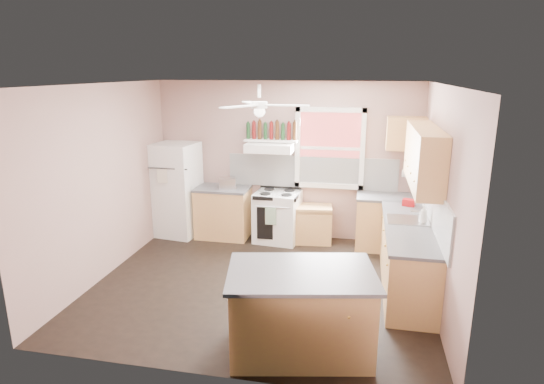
% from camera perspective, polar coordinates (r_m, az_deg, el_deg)
% --- Properties ---
extents(floor, '(4.50, 4.50, 0.00)m').
position_cam_1_polar(floor, '(6.43, -1.43, -11.47)').
color(floor, black).
rests_on(floor, ground).
extents(ceiling, '(4.50, 4.50, 0.00)m').
position_cam_1_polar(ceiling, '(5.75, -1.61, 13.35)').
color(ceiling, white).
rests_on(ceiling, ground).
extents(wall_back, '(4.50, 0.05, 2.70)m').
position_cam_1_polar(wall_back, '(7.88, 1.78, 3.95)').
color(wall_back, gray).
rests_on(wall_back, ground).
extents(wall_right, '(0.05, 4.00, 2.70)m').
position_cam_1_polar(wall_right, '(5.89, 20.61, -0.90)').
color(wall_right, gray).
rests_on(wall_right, ground).
extents(wall_left, '(0.05, 4.00, 2.70)m').
position_cam_1_polar(wall_left, '(6.81, -20.51, 1.20)').
color(wall_left, gray).
rests_on(wall_left, ground).
extents(backsplash_back, '(2.90, 0.03, 0.55)m').
position_cam_1_polar(backsplash_back, '(7.82, 4.97, 2.50)').
color(backsplash_back, white).
rests_on(backsplash_back, wall_back).
extents(backsplash_right, '(0.03, 2.60, 0.55)m').
position_cam_1_polar(backsplash_right, '(6.21, 19.69, -1.69)').
color(backsplash_right, white).
rests_on(backsplash_right, wall_right).
extents(window_view, '(1.00, 0.02, 1.20)m').
position_cam_1_polar(window_view, '(7.71, 7.26, 5.47)').
color(window_view, maroon).
rests_on(window_view, wall_back).
extents(window_frame, '(1.16, 0.07, 1.36)m').
position_cam_1_polar(window_frame, '(7.68, 7.25, 5.44)').
color(window_frame, white).
rests_on(window_frame, wall_back).
extents(refrigerator, '(0.78, 0.76, 1.65)m').
position_cam_1_polar(refrigerator, '(8.19, -11.81, 0.29)').
color(refrigerator, white).
rests_on(refrigerator, floor).
extents(base_cabinet_left, '(0.90, 0.60, 0.86)m').
position_cam_1_polar(base_cabinet_left, '(8.05, -6.14, -2.66)').
color(base_cabinet_left, tan).
rests_on(base_cabinet_left, floor).
extents(counter_left, '(0.92, 0.62, 0.04)m').
position_cam_1_polar(counter_left, '(7.93, -6.23, 0.44)').
color(counter_left, '#474749').
rests_on(counter_left, base_cabinet_left).
extents(toaster, '(0.31, 0.23, 0.18)m').
position_cam_1_polar(toaster, '(7.81, -5.62, 1.07)').
color(toaster, silver).
rests_on(toaster, counter_left).
extents(stove, '(0.79, 0.71, 0.86)m').
position_cam_1_polar(stove, '(7.82, 0.70, -3.10)').
color(stove, white).
rests_on(stove, floor).
extents(range_hood, '(0.78, 0.50, 0.14)m').
position_cam_1_polar(range_hood, '(7.61, -0.27, 5.62)').
color(range_hood, white).
rests_on(range_hood, wall_back).
extents(bottle_shelf, '(0.90, 0.26, 0.03)m').
position_cam_1_polar(bottle_shelf, '(7.71, -0.09, 6.50)').
color(bottle_shelf, white).
rests_on(bottle_shelf, range_hood).
extents(cart, '(0.68, 0.50, 0.64)m').
position_cam_1_polar(cart, '(7.82, 5.10, -4.02)').
color(cart, tan).
rests_on(cart, floor).
extents(base_cabinet_corner, '(1.00, 0.60, 0.86)m').
position_cam_1_polar(base_cabinet_corner, '(7.71, 14.25, -3.85)').
color(base_cabinet_corner, tan).
rests_on(base_cabinet_corner, floor).
extents(base_cabinet_right, '(0.60, 2.20, 0.86)m').
position_cam_1_polar(base_cabinet_right, '(6.42, 16.56, -7.94)').
color(base_cabinet_right, tan).
rests_on(base_cabinet_right, floor).
extents(counter_corner, '(1.02, 0.62, 0.04)m').
position_cam_1_polar(counter_corner, '(7.58, 14.47, -0.64)').
color(counter_corner, '#474749').
rests_on(counter_corner, base_cabinet_corner).
extents(counter_right, '(0.62, 2.22, 0.04)m').
position_cam_1_polar(counter_right, '(6.26, 16.78, -4.14)').
color(counter_right, '#474749').
rests_on(counter_right, base_cabinet_right).
extents(sink, '(0.55, 0.45, 0.03)m').
position_cam_1_polar(sink, '(6.45, 16.64, -3.44)').
color(sink, silver).
rests_on(sink, counter_right).
extents(faucet, '(0.03, 0.03, 0.14)m').
position_cam_1_polar(faucet, '(6.44, 18.11, -2.87)').
color(faucet, silver).
rests_on(faucet, sink).
extents(upper_cabinet_right, '(0.33, 1.80, 0.76)m').
position_cam_1_polar(upper_cabinet_right, '(6.25, 18.53, 4.23)').
color(upper_cabinet_right, tan).
rests_on(upper_cabinet_right, wall_right).
extents(upper_cabinet_corner, '(0.60, 0.33, 0.52)m').
position_cam_1_polar(upper_cabinet_corner, '(7.52, 16.47, 7.05)').
color(upper_cabinet_corner, tan).
rests_on(upper_cabinet_corner, wall_back).
extents(paper_towel, '(0.26, 0.12, 0.12)m').
position_cam_1_polar(paper_towel, '(7.68, 16.98, 2.22)').
color(paper_towel, white).
rests_on(paper_towel, wall_back).
extents(island, '(1.56, 1.15, 0.86)m').
position_cam_1_polar(island, '(4.90, 3.65, -14.91)').
color(island, tan).
rests_on(island, floor).
extents(island_top, '(1.66, 1.25, 0.04)m').
position_cam_1_polar(island_top, '(4.69, 3.74, -10.14)').
color(island_top, '#474749').
rests_on(island_top, island).
extents(ceiling_fan_hub, '(0.20, 0.20, 0.08)m').
position_cam_1_polar(ceiling_fan_hub, '(5.76, -1.59, 10.87)').
color(ceiling_fan_hub, white).
rests_on(ceiling_fan_hub, ceiling).
extents(soap_bottle, '(0.13, 0.13, 0.25)m').
position_cam_1_polar(soap_bottle, '(6.35, 18.50, -2.65)').
color(soap_bottle, silver).
rests_on(soap_bottle, counter_right).
extents(red_caddy, '(0.21, 0.17, 0.10)m').
position_cam_1_polar(red_caddy, '(7.11, 16.80, -1.28)').
color(red_caddy, '#AC0E12').
rests_on(red_caddy, counter_right).
extents(wine_bottles, '(0.86, 0.06, 0.31)m').
position_cam_1_polar(wine_bottles, '(7.69, -0.06, 7.68)').
color(wine_bottles, '#143819').
rests_on(wine_bottles, bottle_shelf).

